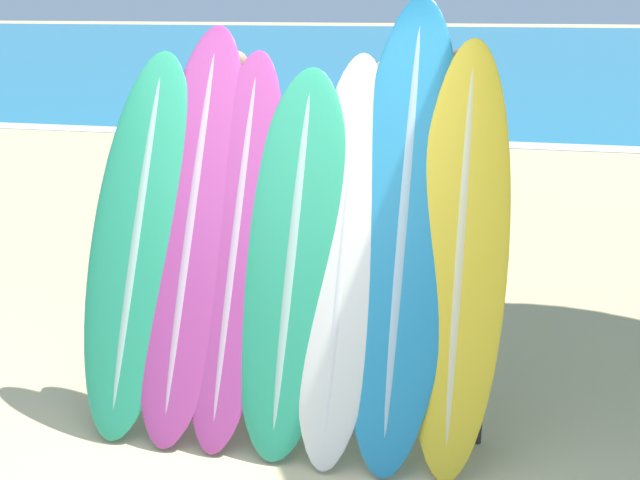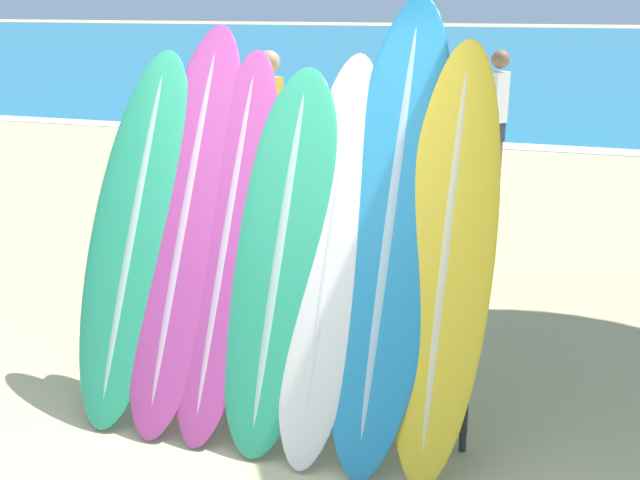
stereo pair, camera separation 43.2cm
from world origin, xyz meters
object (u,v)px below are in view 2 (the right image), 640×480
(surfboard_slot_3, at_px, (281,255))
(surfboard_slot_1, at_px, (186,223))
(person_mid_beach, at_px, (497,113))
(surfboard_slot_6, at_px, (446,255))
(surfboard_slot_0, at_px, (135,233))
(surfboard_slot_5, at_px, (391,225))
(surfboard_slot_4, at_px, (331,252))
(surfboard_slot_2, at_px, (227,241))
(person_near_water, at_px, (270,126))
(person_far_left, at_px, (406,153))
(surfboard_rack, at_px, (277,348))

(surfboard_slot_3, bearing_deg, surfboard_slot_1, 173.76)
(person_mid_beach, bearing_deg, surfboard_slot_6, 34.72)
(surfboard_slot_0, xyz_separation_m, surfboard_slot_5, (1.51, 0.09, 0.16))
(surfboard_slot_0, height_order, surfboard_slot_4, surfboard_slot_4)
(surfboard_slot_1, bearing_deg, surfboard_slot_2, -7.24)
(person_near_water, xyz_separation_m, person_far_left, (1.75, -1.06, 0.00))
(surfboard_slot_0, height_order, surfboard_slot_2, surfboard_slot_2)
(surfboard_slot_1, xyz_separation_m, surfboard_slot_2, (0.27, -0.03, -0.07))
(surfboard_rack, xyz_separation_m, surfboard_slot_4, (0.29, 0.08, 0.58))
(person_near_water, distance_m, person_far_left, 2.04)
(surfboard_slot_4, bearing_deg, surfboard_slot_5, 15.49)
(surfboard_rack, xyz_separation_m, person_mid_beach, (0.63, 6.29, 0.50))
(surfboard_slot_0, xyz_separation_m, surfboard_slot_4, (1.20, 0.01, 0.00))
(surfboard_rack, height_order, surfboard_slot_2, surfboard_slot_2)
(surfboard_slot_4, xyz_separation_m, surfboard_slot_6, (0.62, 0.02, 0.04))
(surfboard_slot_1, bearing_deg, person_mid_beach, 78.80)
(surfboard_slot_5, xyz_separation_m, person_far_left, (-0.51, 2.94, -0.20))
(surfboard_slot_2, distance_m, surfboard_slot_6, 1.23)
(surfboard_slot_2, bearing_deg, person_near_water, 108.12)
(surfboard_slot_1, xyz_separation_m, surfboard_slot_5, (1.19, 0.05, 0.09))
(surfboard_slot_4, bearing_deg, surfboard_slot_0, -179.59)
(surfboard_rack, xyz_separation_m, person_far_left, (0.09, 3.11, 0.54))
(surfboard_rack, height_order, surfboard_slot_6, surfboard_slot_6)
(surfboard_slot_6, bearing_deg, surfboard_slot_0, -179.18)
(surfboard_slot_4, distance_m, person_mid_beach, 6.22)
(surfboard_slot_5, xyz_separation_m, surfboard_slot_6, (0.31, -0.07, -0.12))
(person_far_left, bearing_deg, surfboard_slot_5, -176.18)
(surfboard_slot_2, xyz_separation_m, person_near_water, (-1.34, 4.08, -0.04))
(surfboard_slot_0, relative_size, surfboard_slot_3, 1.04)
(surfboard_rack, xyz_separation_m, surfboard_slot_2, (-0.32, 0.08, 0.58))
(surfboard_slot_3, relative_size, person_near_water, 1.09)
(surfboard_slot_5, height_order, person_near_water, surfboard_slot_5)
(surfboard_rack, height_order, person_near_water, person_near_water)
(person_far_left, bearing_deg, surfboard_slot_2, 166.23)
(surfboard_slot_3, xyz_separation_m, surfboard_slot_6, (0.90, 0.05, 0.08))
(surfboard_slot_1, distance_m, surfboard_slot_6, 1.50)
(surfboard_slot_6, bearing_deg, surfboard_slot_3, -177.01)
(surfboard_slot_4, bearing_deg, surfboard_slot_3, -173.92)
(surfboard_slot_6, xyz_separation_m, person_far_left, (-0.82, 3.01, -0.08))
(surfboard_slot_0, bearing_deg, person_far_left, 71.85)
(surfboard_slot_1, distance_m, surfboard_slot_3, 0.62)
(surfboard_rack, relative_size, surfboard_slot_6, 1.01)
(person_mid_beach, bearing_deg, person_far_left, 22.51)
(surfboard_slot_0, bearing_deg, surfboard_slot_2, 1.06)
(surfboard_slot_6, distance_m, person_mid_beach, 6.20)
(surfboard_slot_1, height_order, surfboard_slot_6, surfboard_slot_1)
(surfboard_rack, height_order, person_mid_beach, person_mid_beach)
(surfboard_slot_4, height_order, surfboard_slot_6, surfboard_slot_6)
(surfboard_slot_2, height_order, surfboard_slot_4, surfboard_slot_2)
(surfboard_slot_5, bearing_deg, surfboard_slot_6, -12.35)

